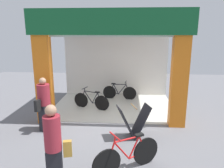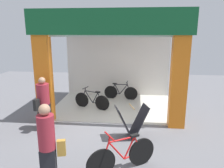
{
  "view_description": "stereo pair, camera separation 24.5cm",
  "coord_description": "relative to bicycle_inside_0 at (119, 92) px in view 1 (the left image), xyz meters",
  "views": [
    {
      "loc": [
        0.52,
        -6.68,
        3.01
      ],
      "look_at": [
        0.0,
        0.87,
        1.15
      ],
      "focal_mm": 34.56,
      "sensor_mm": 36.0,
      "label": 1
    },
    {
      "loc": [
        0.77,
        -6.66,
        3.01
      ],
      "look_at": [
        0.0,
        0.87,
        1.15
      ],
      "focal_mm": 34.56,
      "sensor_mm": 36.0,
      "label": 2
    }
  ],
  "objects": [
    {
      "name": "shop_facade",
      "position": [
        -0.21,
        -1.02,
        1.6
      ],
      "size": [
        5.02,
        3.78,
        3.66
      ],
      "color": "beige",
      "rests_on": "ground"
    },
    {
      "name": "pedestrian_0",
      "position": [
        -2.18,
        -3.3,
        0.54
      ],
      "size": [
        0.48,
        0.63,
        1.67
      ],
      "color": "black",
      "rests_on": "ground"
    },
    {
      "name": "ground_plane",
      "position": [
        -0.21,
        -2.68,
        -0.33
      ],
      "size": [
        17.64,
        17.64,
        0.0
      ],
      "primitive_type": "plane",
      "color": "slate",
      "rests_on": "ground"
    },
    {
      "name": "sandwich_board_sign",
      "position": [
        0.53,
        -3.57,
        0.14
      ],
      "size": [
        1.02,
        0.75,
        0.96
      ],
      "color": "black",
      "rests_on": "ground"
    },
    {
      "name": "pedestrian_1",
      "position": [
        -1.03,
        -5.79,
        0.55
      ],
      "size": [
        0.53,
        0.38,
        1.73
      ],
      "color": "black",
      "rests_on": "ground"
    },
    {
      "name": "bicycle_inside_0",
      "position": [
        0.0,
        0.0,
        0.0
      ],
      "size": [
        1.51,
        0.42,
        0.83
      ],
      "color": "black",
      "rests_on": "ground"
    },
    {
      "name": "bicycle_parked_0",
      "position": [
        0.36,
        -5.15,
        0.03
      ],
      "size": [
        1.43,
        0.94,
        0.92
      ],
      "color": "black",
      "rests_on": "ground"
    },
    {
      "name": "bicycle_inside_1",
      "position": [
        -1.06,
        -1.34,
        0.0
      ],
      "size": [
        1.46,
        0.57,
        0.84
      ],
      "color": "black",
      "rests_on": "ground"
    }
  ]
}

